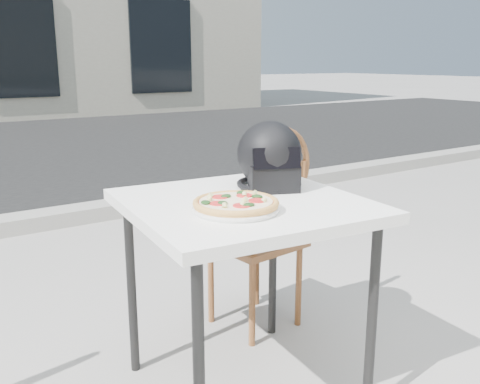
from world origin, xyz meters
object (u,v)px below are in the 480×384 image
helmet (270,159)px  cafe_chair_main (265,220)px  pizza (236,203)px  plate (236,209)px  cafe_table_main (244,218)px

helmet → cafe_chair_main: 0.45m
cafe_chair_main → pizza: bearing=38.0°
plate → helmet: 0.39m
cafe_table_main → cafe_chair_main: bearing=44.5°
cafe_table_main → helmet: 0.29m
cafe_table_main → helmet: helmet is taller
pizza → cafe_chair_main: size_ratio=0.38×
cafe_table_main → cafe_chair_main: (0.36, 0.35, -0.15)m
pizza → cafe_table_main: bearing=45.5°
cafe_table_main → helmet: size_ratio=2.57×
cafe_table_main → plate: plate is taller
cafe_table_main → pizza: size_ratio=2.36×
cafe_table_main → plate: (-0.11, -0.11, 0.08)m
pizza → helmet: bearing=35.5°
cafe_table_main → pizza: bearing=-134.5°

